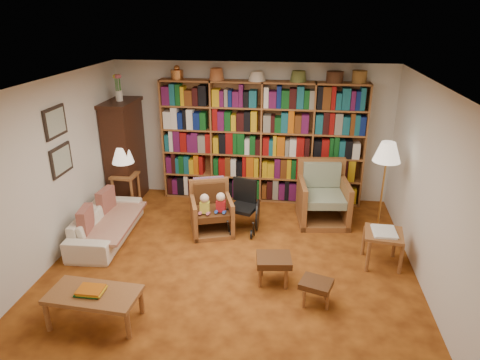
% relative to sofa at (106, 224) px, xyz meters
% --- Properties ---
extents(floor, '(5.00, 5.00, 0.00)m').
position_rel_sofa_xyz_m(floor, '(2.05, -0.53, -0.24)').
color(floor, '#AB5A1A').
rests_on(floor, ground).
extents(ceiling, '(5.00, 5.00, 0.00)m').
position_rel_sofa_xyz_m(ceiling, '(2.05, -0.53, 2.26)').
color(ceiling, white).
rests_on(ceiling, wall_back).
extents(wall_back, '(5.00, 0.00, 5.00)m').
position_rel_sofa_xyz_m(wall_back, '(2.05, 1.97, 1.01)').
color(wall_back, silver).
rests_on(wall_back, floor).
extents(wall_front, '(5.00, 0.00, 5.00)m').
position_rel_sofa_xyz_m(wall_front, '(2.05, -3.03, 1.01)').
color(wall_front, silver).
rests_on(wall_front, floor).
extents(wall_left, '(0.00, 5.00, 5.00)m').
position_rel_sofa_xyz_m(wall_left, '(-0.45, -0.53, 1.01)').
color(wall_left, silver).
rests_on(wall_left, floor).
extents(wall_right, '(0.00, 5.00, 5.00)m').
position_rel_sofa_xyz_m(wall_right, '(4.55, -0.53, 1.01)').
color(wall_right, silver).
rests_on(wall_right, floor).
extents(bookshelf, '(3.60, 0.30, 2.42)m').
position_rel_sofa_xyz_m(bookshelf, '(2.25, 1.80, 0.93)').
color(bookshelf, '#99622F').
rests_on(bookshelf, floor).
extents(curio_cabinet, '(0.50, 0.95, 2.40)m').
position_rel_sofa_xyz_m(curio_cabinet, '(-0.20, 1.47, 0.71)').
color(curio_cabinet, '#38190F').
rests_on(curio_cabinet, floor).
extents(framed_pictures, '(0.03, 0.52, 0.97)m').
position_rel_sofa_xyz_m(framed_pictures, '(-0.43, -0.23, 1.38)').
color(framed_pictures, black).
rests_on(framed_pictures, wall_left).
extents(sofa, '(1.69, 0.72, 0.49)m').
position_rel_sofa_xyz_m(sofa, '(0.00, 0.00, 0.00)').
color(sofa, beige).
rests_on(sofa, floor).
extents(sofa_throw, '(0.84, 1.48, 0.04)m').
position_rel_sofa_xyz_m(sofa_throw, '(0.05, 0.00, 0.06)').
color(sofa_throw, beige).
rests_on(sofa_throw, sofa).
extents(cushion_left, '(0.16, 0.41, 0.40)m').
position_rel_sofa_xyz_m(cushion_left, '(-0.13, 0.35, 0.21)').
color(cushion_left, maroon).
rests_on(cushion_left, sofa).
extents(cushion_right, '(0.18, 0.41, 0.40)m').
position_rel_sofa_xyz_m(cushion_right, '(-0.13, -0.35, 0.21)').
color(cushion_right, maroon).
rests_on(cushion_right, sofa).
extents(side_table_lamp, '(0.43, 0.43, 0.64)m').
position_rel_sofa_xyz_m(side_table_lamp, '(-0.10, 1.11, 0.23)').
color(side_table_lamp, '#99622F').
rests_on(side_table_lamp, floor).
extents(table_lamp, '(0.38, 0.38, 0.52)m').
position_rel_sofa_xyz_m(table_lamp, '(-0.10, 1.11, 0.74)').
color(table_lamp, '#BA863B').
rests_on(table_lamp, side_table_lamp).
extents(armchair_leather, '(0.85, 0.85, 0.82)m').
position_rel_sofa_xyz_m(armchair_leather, '(1.59, 0.49, 0.09)').
color(armchair_leather, '#99622F').
rests_on(armchair_leather, floor).
extents(armchair_sage, '(0.90, 0.93, 1.00)m').
position_rel_sofa_xyz_m(armchair_sage, '(3.36, 1.12, 0.14)').
color(armchair_sage, '#99622F').
rests_on(armchair_sage, floor).
extents(wheelchair, '(0.51, 0.66, 0.82)m').
position_rel_sofa_xyz_m(wheelchair, '(2.08, 0.60, 0.13)').
color(wheelchair, black).
rests_on(wheelchair, floor).
extents(floor_lamp, '(0.41, 0.41, 1.54)m').
position_rel_sofa_xyz_m(floor_lamp, '(4.20, 0.63, 1.08)').
color(floor_lamp, '#BA863B').
rests_on(floor_lamp, floor).
extents(side_table_papers, '(0.57, 0.57, 0.52)m').
position_rel_sofa_xyz_m(side_table_papers, '(4.12, -0.20, 0.18)').
color(side_table_papers, '#99622F').
rests_on(side_table_papers, floor).
extents(footstool_a, '(0.49, 0.43, 0.38)m').
position_rel_sofa_xyz_m(footstool_a, '(2.65, -0.83, 0.06)').
color(footstool_a, '#4E2E14').
rests_on(footstool_a, floor).
extents(footstool_b, '(0.44, 0.41, 0.31)m').
position_rel_sofa_xyz_m(footstool_b, '(3.18, -1.20, 0.01)').
color(footstool_b, '#4E2E14').
rests_on(footstool_b, floor).
extents(coffee_table, '(1.05, 0.57, 0.45)m').
position_rel_sofa_xyz_m(coffee_table, '(0.69, -1.87, 0.10)').
color(coffee_table, '#99622F').
rests_on(coffee_table, floor).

